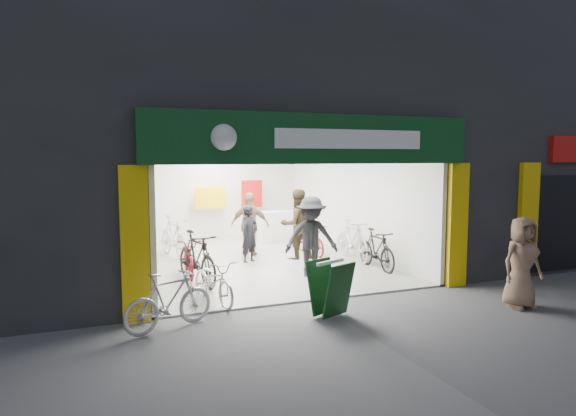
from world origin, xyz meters
TOP-DOWN VIEW (x-y plane):
  - ground at (0.00, 0.00)m, footprint 60.00×60.00m
  - building at (0.91, 4.99)m, footprint 17.00×10.27m
  - bike_left_front at (-1.80, 0.60)m, footprint 0.88×1.68m
  - bike_left_midfront at (-1.80, 2.11)m, footprint 0.91×1.98m
  - bike_left_midback at (-1.80, 2.97)m, footprint 0.75×1.75m
  - bike_left_back at (-1.80, 5.17)m, footprint 0.86×1.96m
  - bike_right_front at (2.50, 1.88)m, footprint 0.51×1.67m
  - bike_right_mid at (1.80, 4.22)m, footprint 0.64×1.67m
  - bike_right_back at (2.50, 3.09)m, footprint 0.62×1.85m
  - parked_bike at (-2.80, -0.58)m, footprint 1.61×0.98m
  - customer_a at (-0.08, 3.81)m, footprint 0.65×0.60m
  - customer_b at (1.22, 3.76)m, footprint 0.92×0.72m
  - customer_c at (0.72, 1.76)m, footprint 1.32×0.96m
  - customer_d at (0.17, 4.58)m, footprint 1.12×0.85m
  - pedestrian_near at (3.30, -1.74)m, footprint 0.83×0.56m
  - sandwich_board at (-0.14, -0.92)m, footprint 0.80×0.81m

SIDE VIEW (x-z plane):
  - ground at x=0.00m, z-range 0.00..0.00m
  - bike_left_front at x=-1.80m, z-range 0.00..0.84m
  - bike_right_mid at x=1.80m, z-range 0.00..0.87m
  - bike_left_midback at x=-1.80m, z-range 0.00..0.89m
  - parked_bike at x=-2.80m, z-range 0.00..0.94m
  - bike_right_front at x=2.50m, z-range 0.00..1.00m
  - sandwich_board at x=-0.14m, z-range 0.05..0.99m
  - bike_right_back at x=2.50m, z-range 0.00..1.09m
  - bike_left_back at x=-1.80m, z-range 0.00..1.14m
  - bike_left_midfront at x=-1.80m, z-range 0.00..1.15m
  - customer_a at x=-0.08m, z-range 0.00..1.49m
  - pedestrian_near at x=3.30m, z-range 0.00..1.66m
  - customer_d at x=0.17m, z-range 0.00..1.76m
  - customer_c at x=0.72m, z-range 0.00..1.84m
  - customer_b at x=1.22m, z-range 0.00..1.87m
  - building at x=0.91m, z-range 0.31..8.31m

